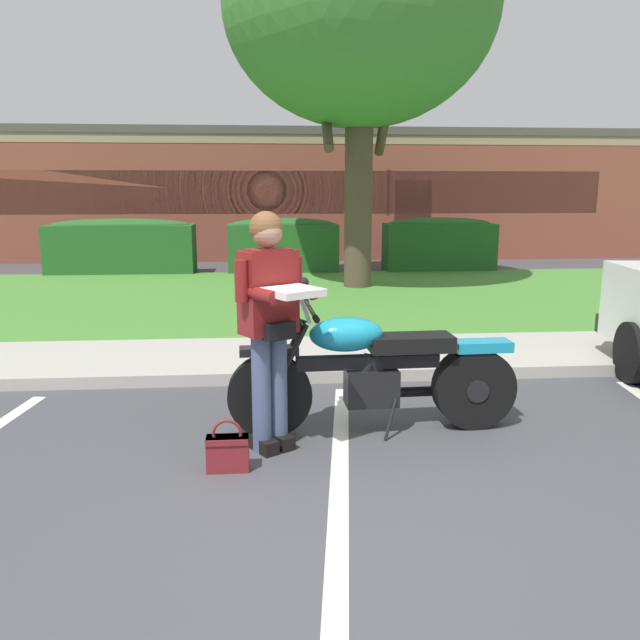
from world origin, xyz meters
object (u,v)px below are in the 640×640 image
(shade_tree, at_px, (361,8))
(hedge_left, at_px, (121,245))
(motorcycle, at_px, (384,370))
(handbag, at_px, (228,450))
(hedge_center_right, at_px, (439,243))
(rider_person, at_px, (270,313))
(hedge_center_left, at_px, (283,244))
(brick_building, at_px, (247,194))

(shade_tree, bearing_deg, hedge_left, 152.82)
(motorcycle, distance_m, hedge_left, 10.52)
(motorcycle, relative_size, hedge_left, 0.71)
(handbag, bearing_deg, hedge_center_right, 67.85)
(rider_person, height_order, handbag, rider_person)
(shade_tree, distance_m, hedge_center_left, 5.16)
(rider_person, distance_m, shade_tree, 8.62)
(motorcycle, xyz_separation_m, brick_building, (-1.51, 16.54, 1.24))
(motorcycle, bearing_deg, rider_person, -161.07)
(motorcycle, relative_size, hedge_center_left, 0.92)
(motorcycle, bearing_deg, hedge_center_left, 93.11)
(handbag, height_order, brick_building, brick_building)
(rider_person, distance_m, hedge_center_left, 10.00)
(rider_person, xyz_separation_m, hedge_center_left, (0.34, 9.99, -0.36))
(motorcycle, height_order, rider_person, rider_person)
(motorcycle, distance_m, rider_person, 1.05)
(brick_building, bearing_deg, handbag, -88.85)
(hedge_center_left, xyz_separation_m, hedge_center_right, (3.57, -0.00, -0.00))
(hedge_center_left, relative_size, hedge_center_right, 0.98)
(motorcycle, distance_m, shade_tree, 8.50)
(hedge_left, relative_size, hedge_center_right, 1.28)
(handbag, height_order, hedge_center_left, hedge_center_left)
(hedge_center_left, bearing_deg, hedge_center_right, -0.00)
(hedge_center_right, relative_size, brick_building, 0.11)
(shade_tree, height_order, hedge_center_left, shade_tree)
(brick_building, bearing_deg, shade_tree, -76.12)
(handbag, xyz_separation_m, shade_tree, (1.97, 7.81, 4.81))
(shade_tree, bearing_deg, brick_building, 103.88)
(hedge_left, bearing_deg, shade_tree, -27.18)
(handbag, bearing_deg, rider_person, 48.27)
(shade_tree, relative_size, hedge_left, 2.22)
(hedge_center_right, bearing_deg, hedge_left, 180.00)
(handbag, relative_size, hedge_center_right, 0.14)
(rider_person, xyz_separation_m, hedge_center_right, (3.91, 9.99, -0.36))
(hedge_left, distance_m, hedge_center_right, 7.13)
(hedge_left, xyz_separation_m, brick_building, (2.58, 6.85, 1.08))
(motorcycle, relative_size, hedge_center_right, 0.90)
(hedge_left, relative_size, hedge_center_left, 1.30)
(shade_tree, relative_size, hedge_center_left, 2.89)
(hedge_center_right, bearing_deg, shade_tree, -131.61)
(shade_tree, relative_size, brick_building, 0.31)
(handbag, height_order, hedge_center_right, hedge_center_right)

